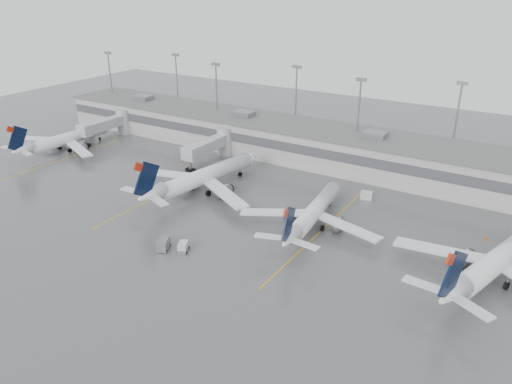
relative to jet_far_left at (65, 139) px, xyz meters
The scene contains 20 objects.
ground 65.09m from the jet_far_left, 28.43° to the right, with size 260.00×260.00×0.00m, color #57575A.
terminal 63.25m from the jet_far_left, 25.30° to the left, with size 152.00×17.00×9.45m.
light_masts 66.53m from the jet_far_left, 29.84° to the left, with size 142.40×8.00×20.60m.
jet_bridge_left 14.89m from the jet_far_left, 83.50° to the left, with size 4.00×17.20×7.00m.
jet_bridge_right 39.55m from the jet_far_left, 21.93° to the left, with size 4.00×17.20×7.00m.
stand_markings 57.69m from the jet_far_left, ahead, with size 105.25×40.00×0.01m.
jet_far_left is the anchor object (origin of this frame).
jet_mid_left 46.43m from the jet_far_left, ahead, with size 30.06×33.93×11.03m.
jet_mid_right 72.92m from the jet_far_left, ahead, with size 25.99×29.28×9.48m.
jet_far_right 103.08m from the jet_far_left, ahead, with size 28.55×32.48×10.79m.
baggage_tug 63.29m from the jet_far_left, 22.43° to the right, with size 2.46×2.92×1.61m.
baggage_cart 60.82m from the jet_far_left, 24.63° to the right, with size 2.79×3.38×1.89m.
gse_uld_a 8.65m from the jet_far_left, 87.43° to the left, with size 2.65×1.77×1.88m, color silver.
gse_uld_b 44.04m from the jet_far_left, 13.19° to the left, with size 2.45×1.64×1.74m, color silver.
gse_uld_c 77.54m from the jet_far_left, ahead, with size 2.27×1.51×1.61m, color silver.
gse_loader 31.09m from the jet_far_left, 21.05° to the left, with size 1.80×2.88×1.80m, color slate.
cone_a 9.08m from the jet_far_left, 90.39° to the left, with size 0.43×0.43×0.68m, color #DA4F04.
cone_b 33.78m from the jet_far_left, 14.88° to the left, with size 0.50×0.50×0.79m, color #DA4F04.
cone_c 77.76m from the jet_far_left, ahead, with size 0.44×0.44×0.70m, color #DA4F04.
cone_d 100.29m from the jet_far_left, ahead, with size 0.50×0.50×0.80m, color #DA4F04.
Camera 1 is at (48.77, -47.35, 41.49)m, focal length 35.00 mm.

